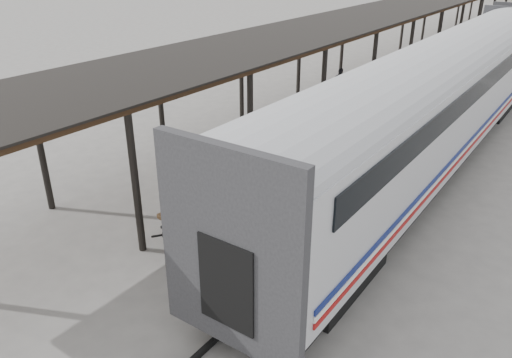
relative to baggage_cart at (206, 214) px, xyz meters
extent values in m
plane|color=slate|center=(0.47, 0.37, -0.65)|extent=(160.00, 160.00, 0.00)
cube|color=silver|center=(3.67, 8.37, 1.95)|extent=(3.00, 24.00, 2.90)
cube|color=#28282B|center=(3.67, -3.53, 1.95)|extent=(3.04, 0.22, 3.50)
cube|color=black|center=(2.15, 8.37, 2.85)|extent=(0.04, 22.08, 0.65)
cube|color=black|center=(3.67, 8.37, 0.25)|extent=(2.55, 23.04, 0.50)
cube|color=black|center=(2.42, -0.13, 1.50)|extent=(0.50, 1.70, 2.00)
imported|color=silver|center=(2.42, -0.13, 1.36)|extent=(0.72, 0.89, 1.72)
cube|color=olive|center=(2.02, -0.28, 0.75)|extent=(0.57, 0.25, 0.42)
cube|color=#422B19|center=(-2.93, 24.37, 3.35)|extent=(4.60, 64.00, 0.18)
cube|color=black|center=(-2.93, 24.37, 3.47)|extent=(4.90, 64.30, 0.06)
cylinder|color=black|center=(-4.98, 24.37, 1.35)|extent=(0.20, 0.20, 4.00)
cylinder|color=black|center=(-0.88, 24.37, 1.35)|extent=(0.20, 0.20, 4.00)
cube|color=brown|center=(0.00, 0.00, 0.15)|extent=(1.67, 2.59, 0.12)
cube|color=black|center=(0.00, 0.00, -0.20)|extent=(1.55, 2.47, 0.06)
cylinder|color=black|center=(-0.67, -0.84, -0.45)|extent=(0.15, 0.41, 0.40)
cylinder|color=black|center=(0.32, -1.03, -0.45)|extent=(0.15, 0.41, 0.40)
cylinder|color=black|center=(-0.32, 1.03, -0.45)|extent=(0.15, 0.41, 0.40)
cylinder|color=black|center=(0.67, 0.84, -0.45)|extent=(0.15, 0.41, 0.40)
cube|color=#3D3D40|center=(-0.11, 0.61, 0.33)|extent=(0.82, 0.65, 0.24)
cube|color=olive|center=(0.42, 0.60, 0.32)|extent=(0.71, 0.64, 0.22)
cube|color=black|center=(-0.26, 0.14, 0.32)|extent=(0.55, 0.40, 0.21)
cube|color=#4A4C2E|center=(0.21, 0.03, 0.31)|extent=(0.63, 0.51, 0.20)
cube|color=#533021|center=(-0.06, 0.50, 0.54)|extent=(0.62, 0.49, 0.21)
cube|color=olive|center=(-0.27, 0.17, 0.55)|extent=(0.50, 0.36, 0.20)
cube|color=maroon|center=(-1.88, 18.34, -0.13)|extent=(0.99, 1.50, 0.85)
cube|color=maroon|center=(-1.84, 18.71, 0.44)|extent=(0.86, 0.64, 0.33)
cylinder|color=black|center=(-2.30, 17.85, -0.48)|extent=(0.15, 0.35, 0.34)
cylinder|color=black|center=(-1.55, 17.78, -0.48)|extent=(0.15, 0.35, 0.34)
cylinder|color=black|center=(-2.20, 18.89, -0.48)|extent=(0.15, 0.35, 0.34)
cylinder|color=black|center=(-1.45, 18.82, -0.48)|extent=(0.15, 0.35, 0.34)
imported|color=navy|center=(0.25, -0.65, 1.06)|extent=(0.61, 0.72, 1.69)
imported|color=black|center=(-2.99, 14.31, 0.24)|extent=(1.12, 0.72, 1.77)
camera|label=1|loc=(8.25, -9.20, 6.84)|focal=35.00mm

